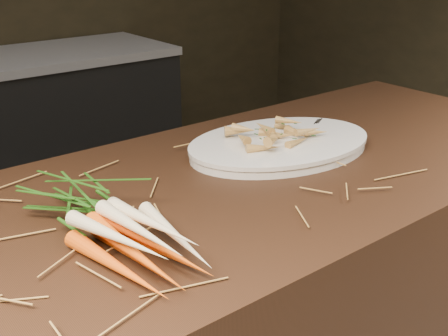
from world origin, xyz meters
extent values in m
cone|color=#D04F12|center=(-0.10, 0.13, 0.92)|extent=(0.06, 0.24, 0.03)
cone|color=#D04F12|center=(-0.06, 0.13, 0.92)|extent=(0.04, 0.24, 0.03)
cone|color=#D04F12|center=(-0.02, 0.13, 0.92)|extent=(0.07, 0.24, 0.03)
cone|color=#D04F12|center=(-0.07, 0.12, 0.94)|extent=(0.04, 0.24, 0.03)
cone|color=#D04F12|center=(-0.04, 0.12, 0.94)|extent=(0.06, 0.24, 0.03)
cone|color=beige|center=(-0.09, 0.14, 0.96)|extent=(0.07, 0.22, 0.04)
cone|color=beige|center=(-0.05, 0.13, 0.96)|extent=(0.04, 0.22, 0.03)
cone|color=beige|center=(-0.02, 0.14, 0.96)|extent=(0.05, 0.23, 0.04)
cone|color=beige|center=(0.00, 0.12, 0.94)|extent=(0.05, 0.22, 0.03)
ellipsoid|color=#30691B|center=(-0.07, 0.34, 0.94)|extent=(0.16, 0.22, 0.08)
cube|color=silver|center=(0.61, 0.31, 0.93)|extent=(0.16, 0.10, 0.00)
camera|label=1|loc=(-0.41, -0.53, 1.37)|focal=45.00mm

